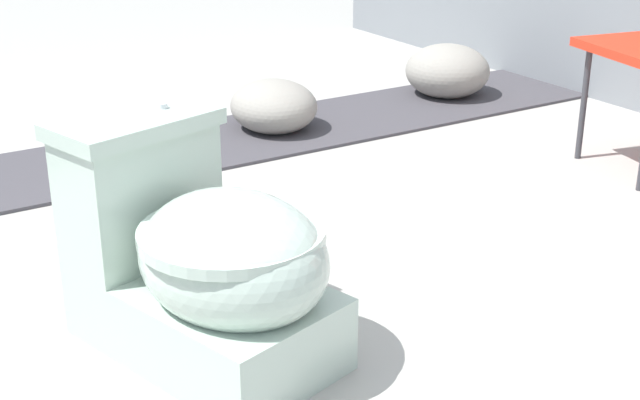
{
  "coord_description": "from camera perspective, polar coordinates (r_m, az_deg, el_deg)",
  "views": [
    {
      "loc": [
        1.54,
        -0.62,
        1.06
      ],
      "look_at": [
        -0.07,
        0.38,
        0.3
      ],
      "focal_mm": 50.0,
      "sensor_mm": 36.0,
      "label": 1
    }
  ],
  "objects": [
    {
      "name": "ground_plane",
      "position": [
        1.97,
        -8.39,
        -10.96
      ],
      "size": [
        14.0,
        14.0,
        0.0
      ],
      "primitive_type": "plane",
      "color": "#A8A59E"
    },
    {
      "name": "gravel_strip",
      "position": [
        3.31,
        -10.33,
        2.96
      ],
      "size": [
        0.56,
        8.0,
        0.01
      ],
      "primitive_type": "cube",
      "color": "#423F44",
      "rests_on": "ground"
    },
    {
      "name": "toilet",
      "position": [
        1.94,
        -7.46,
        -3.95
      ],
      "size": [
        0.71,
        0.53,
        0.52
      ],
      "rotation": [
        0.0,
        0.0,
        0.27
      ],
      "color": "#B2C6B7",
      "rests_on": "ground"
    },
    {
      "name": "boulder_near",
      "position": [
        3.51,
        -2.98,
        6.02
      ],
      "size": [
        0.4,
        0.37,
        0.2
      ],
      "primitive_type": "ellipsoid",
      "rotation": [
        0.0,
        0.0,
        3.04
      ],
      "color": "gray",
      "rests_on": "ground"
    },
    {
      "name": "boulder_far",
      "position": [
        4.03,
        8.16,
        8.18
      ],
      "size": [
        0.51,
        0.51,
        0.24
      ],
      "primitive_type": "ellipsoid",
      "rotation": [
        0.0,
        0.0,
        2.66
      ],
      "color": "gray",
      "rests_on": "ground"
    }
  ]
}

